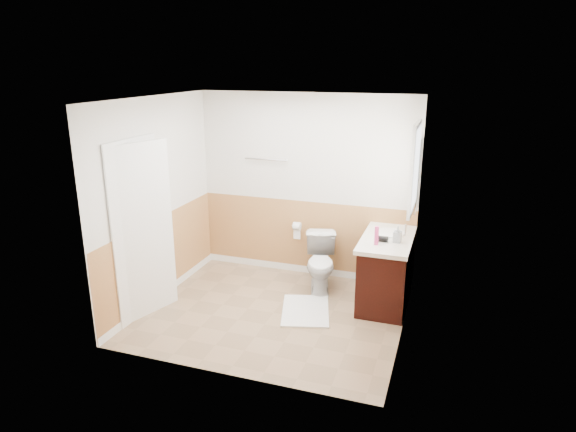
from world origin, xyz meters
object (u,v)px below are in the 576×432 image
(bath_mat, at_px, (305,311))
(vanity_cabinet, at_px, (386,272))
(toilet, at_px, (321,263))
(soap_dispenser, at_px, (398,234))
(lotion_bottle, at_px, (377,236))

(bath_mat, relative_size, vanity_cabinet, 0.73)
(toilet, bearing_deg, soap_dispenser, -29.88)
(bath_mat, relative_size, soap_dispenser, 4.12)
(toilet, distance_m, vanity_cabinet, 0.87)
(soap_dispenser, bearing_deg, toilet, 165.70)
(toilet, xyz_separation_m, soap_dispenser, (0.98, -0.25, 0.59))
(vanity_cabinet, xyz_separation_m, lotion_bottle, (-0.10, -0.29, 0.56))
(toilet, xyz_separation_m, bath_mat, (0.00, -0.68, -0.35))
(lotion_bottle, bearing_deg, bath_mat, -160.50)
(bath_mat, height_order, soap_dispenser, soap_dispenser)
(lotion_bottle, xyz_separation_m, soap_dispenser, (0.22, 0.16, -0.01))
(vanity_cabinet, bearing_deg, bath_mat, -146.94)
(toilet, bearing_deg, vanity_cabinet, -23.74)
(bath_mat, xyz_separation_m, soap_dispenser, (0.98, 0.43, 0.94))
(soap_dispenser, bearing_deg, bath_mat, -156.15)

